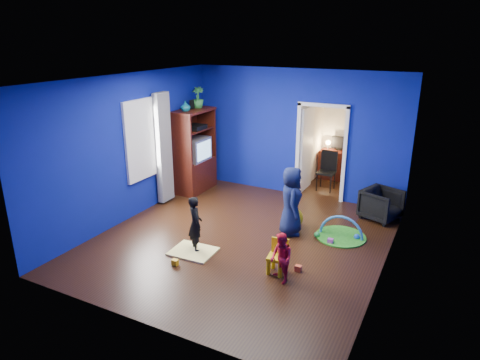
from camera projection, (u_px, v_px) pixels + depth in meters
The scene contains 33 objects.
floor at pixel (242, 239), 7.90m from camera, with size 5.00×5.50×0.01m, color black.
ceiling at pixel (242, 79), 6.97m from camera, with size 5.00×5.50×0.01m, color white.
wall_back at pixel (296, 133), 9.75m from camera, with size 5.00×0.02×2.90m, color navy.
wall_front at pixel (138, 223), 5.12m from camera, with size 5.00×0.02×2.90m, color navy.
wall_left at pixel (130, 148), 8.52m from camera, with size 0.02×5.50×2.90m, color navy.
wall_right at pixel (391, 186), 6.35m from camera, with size 0.02×5.50×2.90m, color navy.
alcove at pixel (332, 137), 10.29m from camera, with size 1.00×1.75×2.50m, color silver, non-canonical shape.
armchair at pixel (381, 204), 8.67m from camera, with size 0.68×0.70×0.64m, color black.
child_black at pixel (195, 224), 7.36m from camera, with size 0.36×0.24×1.00m, color black.
child_navy at pixel (291, 201), 7.94m from camera, with size 0.64×0.42×1.31m, color #0E1733.
toddler_red at pixel (281, 258), 6.44m from camera, with size 0.38×0.30×0.79m, color red.
vase at pixel (185, 106), 9.53m from camera, with size 0.22×0.22×0.23m, color #0C4E60.
potted_plant at pixel (198, 97), 9.92m from camera, with size 0.27×0.27×0.49m, color #328A39.
tv_armoire at pixel (195, 151), 10.13m from camera, with size 0.58×1.14×1.96m, color #3C110A.
crt_tv at pixel (196, 149), 10.10m from camera, with size 0.46×0.70×0.54m, color silver.
yellow_blanket at pixel (193, 251), 7.43m from camera, with size 0.75×0.60×0.03m, color #F2E07A.
hopper_ball at pixel (292, 218), 8.31m from camera, with size 0.41×0.41×0.41m, color yellow.
kid_chair at pixel (277, 259), 6.72m from camera, with size 0.28×0.28×0.50m, color yellow.
play_mat at pixel (341, 236), 7.99m from camera, with size 0.93×0.93×0.02m, color #3A9722.
toy_arch at pixel (341, 236), 7.98m from camera, with size 0.83×0.83×0.05m, color #3F8CD8.
window_left at pixel (142, 139), 8.77m from camera, with size 0.03×0.95×1.55m, color white.
curtain at pixel (164, 148), 9.28m from camera, with size 0.14×0.42×2.40m, color slate.
doorway at pixel (321, 154), 9.62m from camera, with size 1.16×0.10×2.10m, color white.
study_desk at pixel (337, 165), 11.10m from camera, with size 0.88×0.44×0.75m, color #3D140A.
desk_monitor at pixel (340, 142), 11.02m from camera, with size 0.40×0.05×0.32m, color black.
desk_lamp at pixel (328, 143), 11.10m from camera, with size 0.14×0.14×0.14m, color #FFD88C.
folding_chair at pixel (326, 172), 10.27m from camera, with size 0.40×0.40×0.92m, color black.
book_shelf at pixel (343, 101), 10.67m from camera, with size 0.88×0.24×0.04m, color white.
toy_0 at pixel (298, 268), 6.82m from camera, with size 0.10×0.08×0.10m, color #D54723.
toy_1 at pixel (357, 237), 7.88m from camera, with size 0.11×0.11×0.11m, color blue.
toy_2 at pixel (175, 262), 7.00m from camera, with size 0.10×0.08×0.10m, color #FCAE0D.
toy_3 at pixel (317, 234), 7.97m from camera, with size 0.11×0.11×0.11m, color green.
toy_4 at pixel (330, 241), 7.72m from camera, with size 0.10×0.08×0.10m, color #C349AB.
Camera 1 is at (3.23, -6.35, 3.59)m, focal length 32.00 mm.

